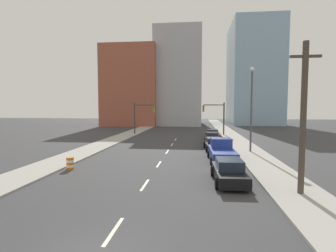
# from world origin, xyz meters

# --- Properties ---
(sidewalk_left) EXTENTS (3.33, 91.26, 0.13)m
(sidewalk_left) POSITION_xyz_m (-8.83, 45.63, 0.06)
(sidewalk_left) COLOR #9E9B93
(sidewalk_left) RESTS_ON ground
(sidewalk_right) EXTENTS (3.33, 91.26, 0.13)m
(sidewalk_right) POSITION_xyz_m (8.83, 45.63, 0.06)
(sidewalk_right) COLOR #9E9B93
(sidewalk_right) RESTS_ON ground
(lane_stripe_at_2m) EXTENTS (0.16, 2.40, 0.01)m
(lane_stripe_at_2m) POSITION_xyz_m (0.00, 2.00, 0.00)
(lane_stripe_at_2m) COLOR beige
(lane_stripe_at_2m) RESTS_ON ground
(lane_stripe_at_8m) EXTENTS (0.16, 2.40, 0.01)m
(lane_stripe_at_8m) POSITION_xyz_m (0.00, 8.11, 0.00)
(lane_stripe_at_8m) COLOR beige
(lane_stripe_at_8m) RESTS_ON ground
(lane_stripe_at_14m) EXTENTS (0.16, 2.40, 0.01)m
(lane_stripe_at_14m) POSITION_xyz_m (0.00, 14.09, 0.00)
(lane_stripe_at_14m) COLOR beige
(lane_stripe_at_14m) RESTS_ON ground
(lane_stripe_at_20m) EXTENTS (0.16, 2.40, 0.01)m
(lane_stripe_at_20m) POSITION_xyz_m (0.00, 20.31, 0.00)
(lane_stripe_at_20m) COLOR beige
(lane_stripe_at_20m) RESTS_ON ground
(lane_stripe_at_26m) EXTENTS (0.16, 2.40, 0.01)m
(lane_stripe_at_26m) POSITION_xyz_m (0.00, 25.78, 0.00)
(lane_stripe_at_26m) COLOR beige
(lane_stripe_at_26m) RESTS_ON ground
(lane_stripe_at_31m) EXTENTS (0.16, 2.40, 0.01)m
(lane_stripe_at_31m) POSITION_xyz_m (0.00, 31.13, 0.00)
(lane_stripe_at_31m) COLOR beige
(lane_stripe_at_31m) RESTS_ON ground
(building_brick_left) EXTENTS (14.00, 16.00, 20.36)m
(building_brick_left) POSITION_xyz_m (-13.97, 62.43, 10.18)
(building_brick_left) COLOR #9E513D
(building_brick_left) RESTS_ON ground
(building_office_center) EXTENTS (12.00, 20.00, 25.07)m
(building_office_center) POSITION_xyz_m (-1.82, 66.43, 12.53)
(building_office_center) COLOR #A8A8AD
(building_office_center) RESTS_ON ground
(building_glass_right) EXTENTS (13.00, 20.00, 28.20)m
(building_glass_right) POSITION_xyz_m (18.96, 70.43, 14.10)
(building_glass_right) COLOR #8CADC6
(building_glass_right) RESTS_ON ground
(traffic_signal_left) EXTENTS (3.78, 0.35, 5.60)m
(traffic_signal_left) POSITION_xyz_m (-6.79, 37.94, 3.61)
(traffic_signal_left) COLOR #38383D
(traffic_signal_left) RESTS_ON ground
(traffic_signal_right) EXTENTS (3.78, 0.35, 5.60)m
(traffic_signal_right) POSITION_xyz_m (6.64, 37.94, 3.61)
(traffic_signal_right) COLOR #38383D
(traffic_signal_right) RESTS_ON ground
(utility_pole_right_near) EXTENTS (1.60, 0.32, 8.34)m
(utility_pole_right_near) POSITION_xyz_m (8.91, 7.18, 4.29)
(utility_pole_right_near) COLOR #473D33
(utility_pole_right_near) RESTS_ON ground
(traffic_barrel) EXTENTS (0.56, 0.56, 0.95)m
(traffic_barrel) POSITION_xyz_m (-6.58, 11.43, 0.47)
(traffic_barrel) COLOR orange
(traffic_barrel) RESTS_ON ground
(street_lamp) EXTENTS (0.44, 0.44, 9.01)m
(street_lamp) POSITION_xyz_m (8.90, 20.89, 5.18)
(street_lamp) COLOR #4C4C51
(street_lamp) RESTS_ON ground
(sedan_black) EXTENTS (2.21, 4.80, 1.51)m
(sedan_black) POSITION_xyz_m (5.30, 9.30, 0.69)
(sedan_black) COLOR black
(sedan_black) RESTS_ON ground
(pickup_truck_blue) EXTENTS (2.51, 5.59, 1.97)m
(pickup_truck_blue) POSITION_xyz_m (5.46, 16.19, 0.80)
(pickup_truck_blue) COLOR navy
(pickup_truck_blue) RESTS_ON ground
(sedan_navy) EXTENTS (2.17, 4.84, 1.39)m
(sedan_navy) POSITION_xyz_m (5.09, 22.10, 0.64)
(sedan_navy) COLOR #141E47
(sedan_navy) RESTS_ON ground
(sedan_red) EXTENTS (2.14, 4.73, 1.46)m
(sedan_red) POSITION_xyz_m (5.21, 27.72, 0.66)
(sedan_red) COLOR red
(sedan_red) RESTS_ON ground
(sedan_brown) EXTENTS (2.11, 4.52, 1.37)m
(sedan_brown) POSITION_xyz_m (5.59, 33.27, 0.63)
(sedan_brown) COLOR brown
(sedan_brown) RESTS_ON ground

